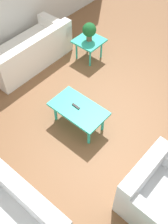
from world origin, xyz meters
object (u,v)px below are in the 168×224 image
loveseat (15,220)px  coffee_table (79,110)px  sofa (29,52)px  side_table_plant (89,43)px  armchair (156,192)px  potted_plant (89,30)px

loveseat → coffee_table: bearing=105.7°
sofa → side_table_plant: (-0.87, -0.98, 0.12)m
armchair → side_table_plant: 3.42m
armchair → potted_plant: size_ratio=2.51×
sofa → loveseat: bearing=45.3°
armchair → potted_plant: 3.44m
loveseat → side_table_plant: bearing=114.5°
sofa → armchair: bearing=75.4°
loveseat → armchair: bearing=50.8°
loveseat → potted_plant: 3.82m
loveseat → potted_plant: size_ratio=3.50×
armchair → potted_plant: bearing=57.0°
loveseat → side_table_plant: loveseat is taller
side_table_plant → armchair: bearing=145.9°
sofa → coffee_table: bearing=73.0°
sofa → armchair: armchair is taller
loveseat → side_table_plant: 3.80m
sofa → armchair: 3.81m
coffee_table → potted_plant: (1.08, -1.56, 0.32)m
potted_plant → armchair: bearing=145.9°
sofa → potted_plant: potted_plant is taller
armchair → side_table_plant: (2.83, -1.92, 0.09)m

